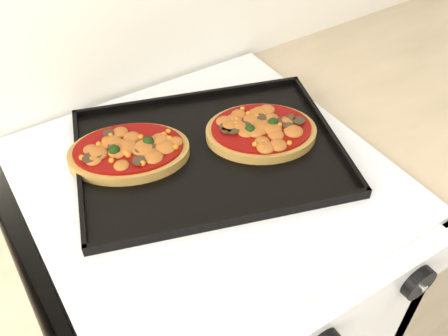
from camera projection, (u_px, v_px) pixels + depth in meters
stove at (213, 311)px, 1.18m from camera, size 0.60×0.60×0.91m
control_panel at (322, 330)px, 0.72m from camera, size 0.60×0.02×0.09m
knob_right at (418, 283)px, 0.77m from camera, size 0.06×0.02×0.06m
baking_tray at (209, 151)px, 0.89m from camera, size 0.55×0.47×0.02m
pizza_left at (129, 150)px, 0.87m from camera, size 0.25×0.22×0.03m
pizza_right at (261, 130)px, 0.92m from camera, size 0.25×0.23×0.03m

